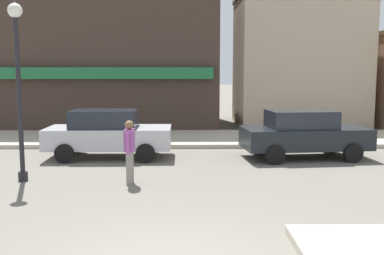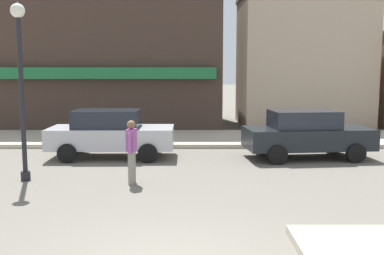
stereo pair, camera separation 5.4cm
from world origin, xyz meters
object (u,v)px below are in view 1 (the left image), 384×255
Objects in this scene: parked_car_nearest at (108,133)px; pedestrian_crossing_near at (130,150)px; parked_car_second at (304,133)px; lamp_post at (18,66)px.

parked_car_nearest is 2.50× the size of pedestrian_crossing_near.
parked_car_second is (6.35, -0.14, 0.00)m from parked_car_nearest.
lamp_post reaches higher than pedestrian_crossing_near.
lamp_post is 3.52m from pedestrian_crossing_near.
pedestrian_crossing_near is at bearing -147.83° from parked_car_second.
pedestrian_crossing_near is (-5.21, -3.27, 0.06)m from parked_car_second.
pedestrian_crossing_near reaches higher than parked_car_nearest.
lamp_post is 1.13× the size of parked_car_nearest.
lamp_post is 1.09× the size of parked_car_second.
pedestrian_crossing_near is at bearing -71.49° from parked_car_nearest.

